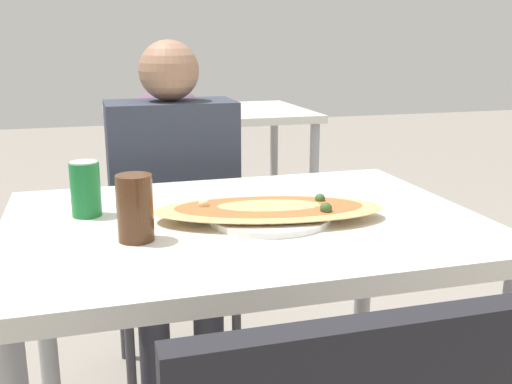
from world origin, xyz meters
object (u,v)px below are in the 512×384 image
person_seated (174,193)px  drink_glass (135,208)px  dining_table (245,256)px  soda_can (86,189)px  pizza_main (269,211)px  chair_far_seated (170,229)px

person_seated → drink_glass: bearing=75.9°
dining_table → soda_can: (-0.34, 0.12, 0.15)m
person_seated → pizza_main: (0.12, -0.63, 0.11)m
dining_table → pizza_main: (0.05, -0.03, 0.11)m
dining_table → person_seated: (-0.07, 0.60, 0.00)m
soda_can → drink_glass: bearing=-65.5°
dining_table → drink_glass: bearing=-160.4°
person_seated → soda_can: bearing=61.3°
drink_glass → chair_far_seated: bearing=77.9°
soda_can → drink_glass: (0.09, -0.20, 0.00)m
soda_can → drink_glass: drink_glass is taller
soda_can → person_seated: bearing=61.3°
dining_table → soda_can: bearing=161.2°
chair_far_seated → person_seated: 0.20m
chair_far_seated → dining_table: bearing=95.8°
dining_table → drink_glass: 0.30m
chair_far_seated → soda_can: size_ratio=7.40×
pizza_main → soda_can: size_ratio=4.33×
chair_far_seated → person_seated: size_ratio=0.81×
dining_table → chair_far_seated: size_ratio=1.13×
chair_far_seated → pizza_main: 0.80m
chair_far_seated → drink_glass: (-0.17, -0.81, 0.31)m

